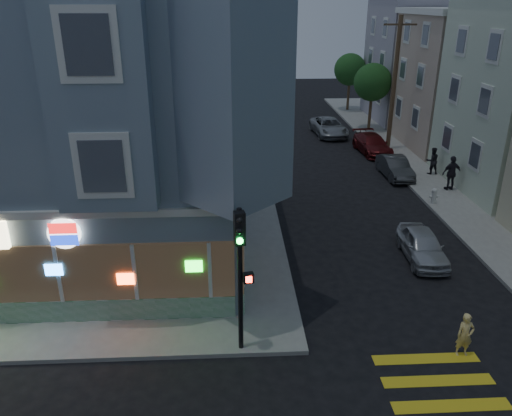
{
  "coord_description": "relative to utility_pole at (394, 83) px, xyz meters",
  "views": [
    {
      "loc": [
        0.76,
        -10.2,
        9.98
      ],
      "look_at": [
        1.64,
        6.77,
        2.91
      ],
      "focal_mm": 35.0,
      "sensor_mm": 36.0,
      "label": 1
    }
  ],
  "objects": [
    {
      "name": "street_tree_far",
      "position": [
        0.2,
        14.0,
        -0.86
      ],
      "size": [
        3.0,
        3.0,
        5.3
      ],
      "color": "#4C3826",
      "rests_on": "sidewalk_ne"
    },
    {
      "name": "parked_car_d",
      "position": [
        -3.4,
        4.65,
        -4.11
      ],
      "size": [
        2.63,
        5.08,
        1.37
      ],
      "primitive_type": "imported",
      "rotation": [
        0.0,
        0.0,
        0.07
      ],
      "color": "#90959A",
      "rests_on": "ground"
    },
    {
      "name": "sidewalk_nw",
      "position": [
        -25.5,
        -1.0,
        -4.72
      ],
      "size": [
        33.0,
        42.0,
        0.15
      ],
      "primitive_type": "cube",
      "color": "gray",
      "rests_on": "ground"
    },
    {
      "name": "fire_hydrant",
      "position": [
        -0.7,
        -10.44,
        -4.21
      ],
      "size": [
        0.48,
        0.28,
        0.83
      ],
      "color": "silver",
      "rests_on": "sidewalk_ne"
    },
    {
      "name": "running_child",
      "position": [
        -4.33,
        -22.2,
        -4.08
      ],
      "size": [
        0.52,
        0.34,
        1.42
      ],
      "primitive_type": "imported",
      "rotation": [
        0.0,
        0.0,
        -0.0
      ],
      "color": "#F5D77D",
      "rests_on": "ground"
    },
    {
      "name": "pedestrian_a",
      "position": [
        1.0,
        -5.65,
        -3.83
      ],
      "size": [
        0.85,
        0.69,
        1.64
      ],
      "primitive_type": "imported",
      "rotation": [
        0.0,
        0.0,
        3.22
      ],
      "color": "black",
      "rests_on": "sidewalk_ne"
    },
    {
      "name": "ground",
      "position": [
        -12.0,
        -24.0,
        -4.8
      ],
      "size": [
        120.0,
        120.0,
        0.0
      ],
      "primitive_type": "plane",
      "color": "black",
      "rests_on": "ground"
    },
    {
      "name": "street_tree_near",
      "position": [
        0.2,
        6.0,
        -0.86
      ],
      "size": [
        3.0,
        3.0,
        5.3
      ],
      "color": "#4C3826",
      "rests_on": "sidewalk_ne"
    },
    {
      "name": "corner_building",
      "position": [
        -18.0,
        -13.02,
        1.02
      ],
      "size": [
        14.6,
        14.6,
        11.4
      ],
      "color": "gray",
      "rests_on": "sidewalk_nw"
    },
    {
      "name": "parked_car_b",
      "position": [
        -1.3,
        -5.75,
        -4.17
      ],
      "size": [
        1.42,
        3.83,
        1.25
      ],
      "primitive_type": "imported",
      "rotation": [
        0.0,
        0.0,
        0.03
      ],
      "color": "#37393C",
      "rests_on": "ground"
    },
    {
      "name": "parked_car_c",
      "position": [
        -1.3,
        -0.55,
        -4.14
      ],
      "size": [
        2.19,
        4.64,
        1.31
      ],
      "primitive_type": "imported",
      "rotation": [
        0.0,
        0.0,
        0.08
      ],
      "color": "#5E1517",
      "rests_on": "ground"
    },
    {
      "name": "row_house_c",
      "position": [
        7.5,
        1.0,
        -0.15
      ],
      "size": [
        12.0,
        8.6,
        9.0
      ],
      "primitive_type": "cube",
      "color": "#B7A88D",
      "rests_on": "sidewalk_ne"
    },
    {
      "name": "traffic_signal",
      "position": [
        -11.03,
        -21.82,
        -1.52
      ],
      "size": [
        0.57,
        0.52,
        4.62
      ],
      "rotation": [
        0.0,
        0.0,
        0.21
      ],
      "color": "black",
      "rests_on": "sidewalk_nw"
    },
    {
      "name": "utility_pole",
      "position": [
        0.0,
        0.0,
        0.0
      ],
      "size": [
        2.2,
        0.3,
        9.0
      ],
      "color": "#4C3826",
      "rests_on": "sidewalk_ne"
    },
    {
      "name": "pedestrian_b",
      "position": [
        1.0,
        -8.46,
        -3.67
      ],
      "size": [
        1.21,
        0.68,
        1.95
      ],
      "primitive_type": "imported",
      "rotation": [
        0.0,
        0.0,
        3.33
      ],
      "color": "#24222A",
      "rests_on": "sidewalk_ne"
    },
    {
      "name": "parked_car_a",
      "position": [
        -3.4,
        -16.12,
        -4.18
      ],
      "size": [
        1.65,
        3.71,
        1.24
      ],
      "primitive_type": "imported",
      "rotation": [
        0.0,
        0.0,
        -0.05
      ],
      "color": "#B8BCC0",
      "rests_on": "ground"
    },
    {
      "name": "row_house_d",
      "position": [
        7.5,
        10.0,
        0.6
      ],
      "size": [
        12.0,
        8.6,
        10.5
      ],
      "primitive_type": "cube",
      "color": "gray",
      "rests_on": "sidewalk_ne"
    }
  ]
}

